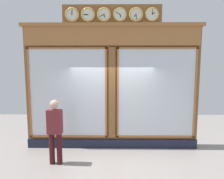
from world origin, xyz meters
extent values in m
cube|color=brown|center=(0.00, -0.15, 1.84)|extent=(5.24, 0.30, 3.68)
cube|color=#191E33|center=(0.00, 0.02, 0.14)|extent=(5.24, 0.08, 0.28)
cube|color=#A56936|center=(0.00, 0.04, 3.41)|extent=(5.14, 0.08, 0.54)
cube|color=#A56936|center=(0.00, 0.02, 3.73)|extent=(5.35, 0.20, 0.10)
cube|color=silver|center=(-1.34, 0.01, 1.72)|extent=(2.27, 0.02, 2.63)
cube|color=#A56936|center=(-1.34, 0.04, 3.06)|extent=(2.37, 0.04, 0.05)
cube|color=#A56936|center=(-1.34, 0.04, 0.37)|extent=(2.37, 0.04, 0.05)
cube|color=#A56936|center=(-2.50, 0.04, 1.72)|extent=(0.05, 0.04, 2.73)
cube|color=#A56936|center=(-0.18, 0.04, 1.72)|extent=(0.05, 0.04, 2.73)
cube|color=silver|center=(1.34, 0.01, 1.72)|extent=(2.27, 0.02, 2.63)
cube|color=#A56936|center=(1.34, 0.04, 3.06)|extent=(2.37, 0.04, 0.05)
cube|color=#A56936|center=(1.34, 0.04, 0.37)|extent=(2.37, 0.04, 0.05)
cube|color=#A56936|center=(2.50, 0.04, 1.72)|extent=(0.05, 0.04, 2.73)
cube|color=#A56936|center=(0.18, 0.04, 1.72)|extent=(0.05, 0.04, 2.73)
cube|color=brown|center=(0.00, 0.03, 1.72)|extent=(0.20, 0.10, 2.73)
cube|color=brown|center=(0.00, -0.02, 4.00)|extent=(2.89, 0.06, 0.59)
cylinder|color=silver|center=(-1.15, 0.06, 4.00)|extent=(0.32, 0.02, 0.32)
torus|color=gold|center=(-1.15, 0.06, 4.00)|extent=(0.39, 0.04, 0.39)
cube|color=black|center=(-1.18, 0.07, 4.03)|extent=(0.08, 0.01, 0.06)
cube|color=black|center=(-1.15, 0.07, 4.07)|extent=(0.02, 0.01, 0.14)
sphere|color=black|center=(-1.15, 0.08, 4.00)|extent=(0.02, 0.02, 0.02)
cylinder|color=silver|center=(-0.69, 0.06, 4.00)|extent=(0.32, 0.02, 0.32)
torus|color=gold|center=(-0.69, 0.06, 4.00)|extent=(0.41, 0.05, 0.41)
cube|color=black|center=(-0.66, 0.07, 3.97)|extent=(0.07, 0.01, 0.08)
cube|color=black|center=(-0.70, 0.07, 3.94)|extent=(0.03, 0.01, 0.14)
sphere|color=black|center=(-0.69, 0.08, 4.00)|extent=(0.02, 0.02, 0.02)
cylinder|color=silver|center=(-0.23, 0.06, 4.00)|extent=(0.32, 0.02, 0.32)
torus|color=gold|center=(-0.23, 0.06, 4.00)|extent=(0.39, 0.04, 0.39)
cube|color=black|center=(-0.24, 0.07, 3.96)|extent=(0.04, 0.01, 0.09)
cube|color=black|center=(-0.17, 0.07, 4.03)|extent=(0.13, 0.01, 0.07)
sphere|color=black|center=(-0.23, 0.08, 4.00)|extent=(0.02, 0.02, 0.02)
cylinder|color=silver|center=(0.23, 0.06, 4.00)|extent=(0.32, 0.02, 0.32)
torus|color=gold|center=(0.23, 0.06, 4.00)|extent=(0.40, 0.05, 0.40)
cube|color=black|center=(0.22, 0.07, 3.96)|extent=(0.04, 0.01, 0.09)
cube|color=black|center=(0.29, 0.07, 3.97)|extent=(0.13, 0.01, 0.07)
sphere|color=black|center=(0.23, 0.08, 4.00)|extent=(0.02, 0.02, 0.02)
cylinder|color=silver|center=(0.69, 0.06, 4.00)|extent=(0.32, 0.02, 0.32)
torus|color=gold|center=(0.69, 0.06, 4.00)|extent=(0.40, 0.05, 0.40)
cube|color=black|center=(0.73, 0.07, 4.00)|extent=(0.09, 0.01, 0.03)
cube|color=black|center=(0.76, 0.07, 4.00)|extent=(0.14, 0.01, 0.02)
sphere|color=black|center=(0.69, 0.08, 4.00)|extent=(0.02, 0.02, 0.02)
cylinder|color=silver|center=(1.15, 0.06, 4.00)|extent=(0.32, 0.02, 0.32)
torus|color=gold|center=(1.15, 0.06, 4.00)|extent=(0.41, 0.05, 0.41)
cube|color=black|center=(1.15, 0.07, 4.05)|extent=(0.02, 0.01, 0.09)
cube|color=black|center=(1.14, 0.07, 4.07)|extent=(0.02, 0.01, 0.14)
sphere|color=black|center=(1.15, 0.08, 4.00)|extent=(0.02, 0.02, 0.02)
cylinder|color=#3A1316|center=(1.55, 1.04, 0.41)|extent=(0.14, 0.14, 0.82)
cylinder|color=#3A1316|center=(1.35, 1.05, 0.41)|extent=(0.14, 0.14, 0.82)
cube|color=maroon|center=(1.45, 1.04, 1.13)|extent=(0.38, 0.25, 0.62)
sphere|color=tan|center=(1.45, 1.04, 1.58)|extent=(0.22, 0.22, 0.22)
camera|label=1|loc=(-0.07, 6.01, 2.56)|focal=32.21mm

